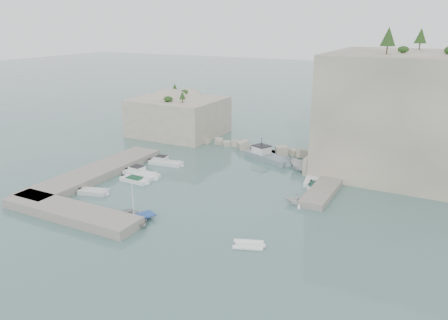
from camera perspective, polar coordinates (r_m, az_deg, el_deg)
The scene contains 21 objects.
ground at distance 55.93m, azimuth -2.87°, elevation -4.59°, with size 400.00×400.00×0.00m, color slate.
cliff_east at distance 68.70m, azimuth 24.42°, elevation 5.48°, with size 26.00×22.00×17.00m, color beige.
cliff_terrace at distance 66.92m, azimuth 14.80°, elevation -0.24°, with size 8.00×10.00×2.50m, color beige.
outcrop_west at distance 85.44m, azimuth -5.97°, elevation 5.67°, with size 16.00×14.00×7.00m, color beige.
quay_west at distance 64.88m, azimuth -16.39°, elevation -1.60°, with size 5.00×24.00×1.10m, color #9E9689.
quay_south at distance 52.75m, azimuth -19.47°, elevation -6.42°, with size 18.00×4.00×1.10m, color #9E9689.
ledge_east at distance 59.71m, azimuth 13.39°, elevation -3.18°, with size 3.00×16.00×0.80m, color #9E9689.
breakwater at distance 74.78m, azimuth 5.04°, elevation 1.74°, with size 28.00×3.00×1.40m, color beige.
motorboat_c at distance 61.61m, azimuth -11.53°, elevation -2.79°, with size 4.61×1.67×0.70m, color white, non-canonical shape.
motorboat_a at distance 68.05m, azimuth -7.59°, elevation -0.60°, with size 5.92×1.76×1.40m, color silver, non-canonical shape.
motorboat_b at distance 63.69m, azimuth -10.72°, elevation -2.05°, with size 6.20×2.03×1.40m, color white, non-canonical shape.
motorboat_e at distance 58.70m, azimuth -16.64°, elevation -4.24°, with size 4.12×1.68×0.70m, color silver, non-canonical shape.
rowboat at distance 49.73m, azimuth -11.63°, elevation -7.92°, with size 3.66×5.12×1.06m, color silver.
inflatable_dinghy at distance 43.90m, azimuth 3.18°, elevation -11.21°, with size 3.27×1.58×0.44m, color white, non-canonical shape.
tender_east_a at distance 53.86m, azimuth 9.60°, elevation -5.74°, with size 2.68×3.11×1.64m, color white.
tender_east_b at distance 59.24m, azimuth 11.64°, elevation -3.64°, with size 3.99×1.36×0.70m, color white, non-canonical shape.
tender_east_c at distance 61.54m, azimuth 11.40°, elevation -2.80°, with size 5.48×1.77×0.70m, color white, non-canonical shape.
tender_east_d at distance 65.19m, azimuth 10.51°, elevation -1.57°, with size 1.88×5.01×1.93m, color silver.
work_boat at distance 69.92m, azimuth 5.86°, elevation -0.03°, with size 9.34×2.76×2.20m, color slate, non-canonical shape.
rowboat_mast at distance 48.67m, azimuth -11.82°, elevation -5.13°, with size 0.10×0.10×4.20m, color white.
vegetation at distance 69.45m, azimuth 21.17°, elevation 13.87°, with size 53.48×13.88×13.40m.
Camera 1 is at (26.55, -44.41, 21.23)m, focal length 35.00 mm.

